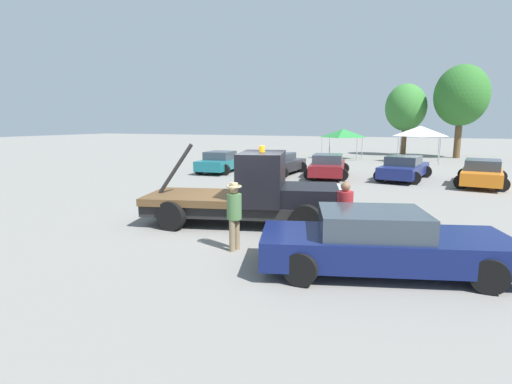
% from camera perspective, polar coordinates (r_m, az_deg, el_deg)
% --- Properties ---
extents(ground_plane, '(160.00, 160.00, 0.00)m').
position_cam_1_polar(ground_plane, '(12.64, -2.10, -4.54)').
color(ground_plane, gray).
extents(tow_truck, '(6.35, 3.56, 2.51)m').
position_cam_1_polar(tow_truck, '(12.37, -0.41, -0.30)').
color(tow_truck, black).
rests_on(tow_truck, ground).
extents(foreground_car, '(5.46, 3.32, 1.34)m').
position_cam_1_polar(foreground_car, '(8.89, 17.39, -6.90)').
color(foreground_car, '#0F194C').
rests_on(foreground_car, ground).
extents(person_near_truck, '(0.39, 0.39, 1.74)m').
position_cam_1_polar(person_near_truck, '(9.95, 12.55, -2.78)').
color(person_near_truck, '#847051').
rests_on(person_near_truck, ground).
extents(person_at_hood, '(0.38, 0.38, 1.71)m').
position_cam_1_polar(person_at_hood, '(9.84, -3.13, -2.71)').
color(person_at_hood, '#847051').
rests_on(person_at_hood, ground).
extents(parked_car_teal, '(2.63, 4.68, 1.34)m').
position_cam_1_polar(parked_car_teal, '(25.78, -5.00, 4.30)').
color(parked_car_teal, '#196670').
rests_on(parked_car_teal, ground).
extents(parked_car_charcoal, '(2.57, 4.79, 1.34)m').
position_cam_1_polar(parked_car_charcoal, '(24.47, 3.34, 4.02)').
color(parked_car_charcoal, '#2D2D33').
rests_on(parked_car_charcoal, ground).
extents(parked_car_maroon, '(2.92, 5.08, 1.34)m').
position_cam_1_polar(parked_car_maroon, '(23.70, 10.21, 3.69)').
color(parked_car_maroon, maroon).
rests_on(parked_car_maroon, ground).
extents(parked_car_navy, '(2.95, 4.95, 1.34)m').
position_cam_1_polar(parked_car_navy, '(23.62, 20.36, 3.21)').
color(parked_car_navy, navy).
rests_on(parked_car_navy, ground).
extents(parked_car_orange, '(2.74, 4.93, 1.34)m').
position_cam_1_polar(parked_car_orange, '(23.01, 29.57, 2.37)').
color(parked_car_orange, orange).
rests_on(parked_car_orange, ground).
extents(canopy_tent_green, '(3.01, 3.01, 2.60)m').
position_cam_1_polar(canopy_tent_green, '(35.88, 12.33, 8.20)').
color(canopy_tent_green, '#9E9EA3').
rests_on(canopy_tent_green, ground).
extents(canopy_tent_white, '(3.03, 3.03, 2.88)m').
position_cam_1_polar(canopy_tent_white, '(34.31, 22.40, 8.04)').
color(canopy_tent_white, '#9E9EA3').
rests_on(canopy_tent_white, ground).
extents(tree_left, '(3.78, 3.78, 6.76)m').
position_cam_1_polar(tree_left, '(41.10, 20.62, 11.21)').
color(tree_left, brown).
rests_on(tree_left, ground).
extents(tree_center, '(4.56, 4.56, 8.14)m').
position_cam_1_polar(tree_center, '(40.23, 27.29, 12.12)').
color(tree_center, brown).
rests_on(tree_center, ground).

